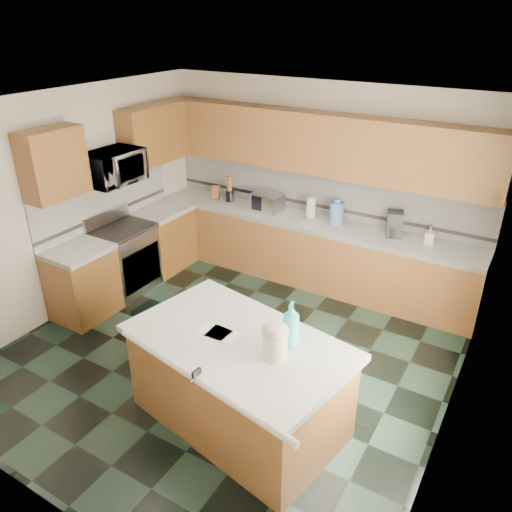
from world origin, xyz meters
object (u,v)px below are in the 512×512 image
Objects in this scene: island_top at (238,342)px; soap_bottle_island at (291,324)px; toaster_oven at (268,202)px; treat_jar at (275,345)px; coffee_maker at (394,224)px; island_base at (239,384)px; knife_block at (216,192)px.

island_top is 4.73× the size of soap_bottle_island.
toaster_oven is (-1.32, 2.83, 0.15)m from island_top.
coffee_maker is (0.10, 2.89, 0.05)m from treat_jar.
island_base is 3.18m from toaster_oven.
island_base is 4.49× the size of soap_bottle_island.
treat_jar is 0.67× the size of coffee_maker.
treat_jar is 2.90m from coffee_maker.
knife_block is 2.71m from coffee_maker.
toaster_oven is 1.80m from coffee_maker.
island_base is 0.46m from island_top.
island_base is 5.77× the size of coffee_maker.
soap_bottle_island is (0.42, 0.17, 0.24)m from island_top.
treat_jar is (0.38, -0.03, 0.60)m from island_base.
coffee_maker is at bearing 91.03° from island_base.
toaster_oven is (0.90, 0.00, 0.02)m from knife_block.
island_top is 9.70× the size of knife_block.
soap_bottle_island is 0.98× the size of toaster_oven.
toaster_oven is at bearing -17.18° from knife_block.
knife_block is at bearing 162.12° from coffee_maker.
treat_jar is at bearing -49.99° from toaster_oven.
toaster_oven is at bearing 110.88° from soap_bottle_island.
soap_bottle_island is 3.18m from toaster_oven.
knife_block is (-2.64, 2.66, -0.11)m from soap_bottle_island.
knife_block reaches higher than island_base.
coffee_maker is (0.06, 2.69, -0.05)m from soap_bottle_island.
toaster_oven is at bearing 117.06° from treat_jar.
toaster_oven is at bearing 162.44° from coffee_maker.
soap_bottle_island is at bearing -109.87° from coffee_maker.
island_top is 0.51m from soap_bottle_island.
island_base is 0.71m from treat_jar.
toaster_oven reaches higher than island_top.
knife_block is at bearing 138.75° from island_top.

